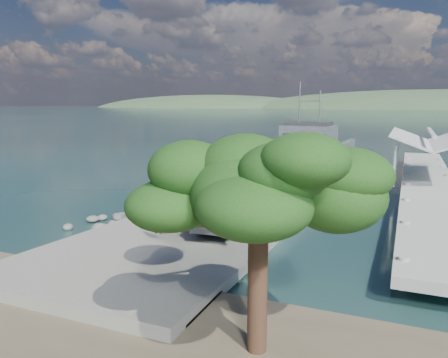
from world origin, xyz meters
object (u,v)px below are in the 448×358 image
at_px(overhang_tree, 248,182).
at_px(landing_craft, 280,170).
at_px(soldier, 159,225).
at_px(military_truck, 237,195).
at_px(pier, 428,176).

bearing_deg(overhang_tree, landing_craft, 103.68).
distance_m(soldier, overhang_tree, 11.05).
xyz_separation_m(soldier, overhang_tree, (7.44, -7.11, 4.02)).
height_order(landing_craft, soldier, landing_craft).
relative_size(soldier, overhang_tree, 0.23).
bearing_deg(military_truck, soldier, -122.84).
bearing_deg(landing_craft, overhang_tree, -73.62).
bearing_deg(soldier, pier, 43.74).
xyz_separation_m(landing_craft, overhang_tree, (7.39, -30.39, 4.47)).
relative_size(pier, soldier, 26.30).
distance_m(military_truck, overhang_tree, 13.04).
relative_size(military_truck, overhang_tree, 1.06).
bearing_deg(military_truck, landing_craft, 94.07).
height_order(military_truck, overhang_tree, overhang_tree).
relative_size(landing_craft, soldier, 22.08).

